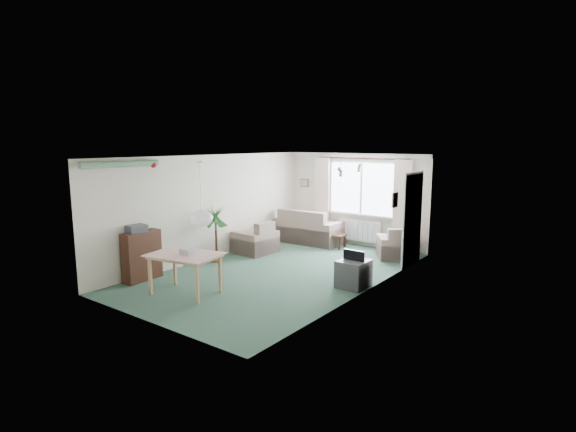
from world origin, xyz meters
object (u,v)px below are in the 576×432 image
Objects in this scene: sofa at (309,226)px; coffee_table at (330,240)px; armchair_left at (255,237)px; pet_bed at (354,281)px; houseplant at (216,234)px; tv_cube at (353,274)px; armchair_corner at (396,242)px; bookshelf at (142,256)px; dining_table at (185,274)px.

sofa reaches higher than coffee_table.
armchair_left is 3.22m from pet_bed.
tv_cube is (3.35, 0.25, -0.39)m from houseplant.
armchair_corner is at bearing -0.78° from coffee_table.
bookshelf reaches higher than pet_bed.
houseplant reaches higher than pet_bed.
coffee_table is (1.16, 1.62, -0.22)m from armchair_left.
armchair_corner is 2.35m from pet_bed.
houseplant reaches higher than armchair_left.
coffee_table is at bearing -34.78° from armchair_corner.
sofa is 1.82m from armchair_left.
coffee_table is 1.39× the size of tv_cube.
tv_cube is (2.23, 2.12, -0.10)m from dining_table.
armchair_left is at bearing 166.73° from pet_bed.
houseplant is at bearing 78.09° from sofa.
coffee_table is at bearing 67.63° from bookshelf.
tv_cube is (0.22, -2.50, -0.11)m from armchair_corner.
coffee_table is 1.41× the size of pet_bed.
sofa is 2.58m from armchair_corner.
dining_table is at bearing -135.71° from tv_cube.
armchair_corner reaches higher than dining_table.
houseplant is at bearing 120.94° from dining_table.
armchair_corner is at bearing 95.95° from tv_cube.
dining_table is 3.16m from pet_bed.
armchair_corner reaches higher than tv_cube.
sofa reaches higher than pet_bed.
bookshelf is 4.11m from tv_cube.
coffee_table is 3.06m from pet_bed.
sofa is 2.18× the size of armchair_corner.
dining_table reaches higher than pet_bed.
armchair_corner is 0.94× the size of armchair_left.
armchair_corner is 1.50× the size of pet_bed.
bookshelf is at bearing -95.93° from houseplant.
bookshelf is 4.15m from pet_bed.
pet_bed is at bearing 80.38° from armchair_left.
tv_cube is 0.28m from pet_bed.
tv_cube is at bearing -51.05° from coffee_table.
armchair_left is at bearing 107.70° from dining_table.
houseplant is 2.19m from dining_table.
coffee_table is at bearing 64.86° from houseplant.
bookshelf is (-1.50, -4.61, 0.31)m from coffee_table.
armchair_corner is 3.37m from armchair_left.
coffee_table is at bearing 129.77° from tv_cube.
coffee_table is at bearing 129.79° from pet_bed.
bookshelf is 1.85m from houseplant.
bookshelf reaches higher than sofa.
armchair_left is at bearing -125.57° from coffee_table.
armchair_corner is 0.64× the size of houseplant.
armchair_corner is 1.83m from coffee_table.
sofa is at bearing 168.15° from coffee_table.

